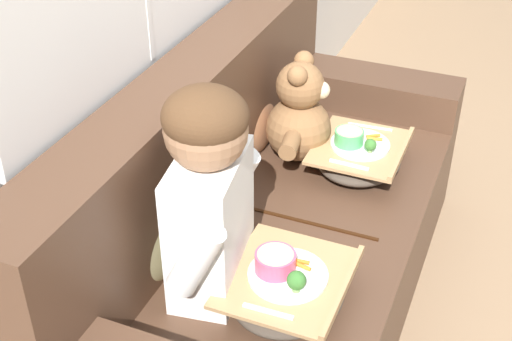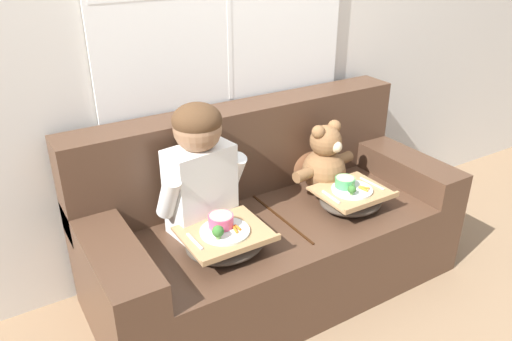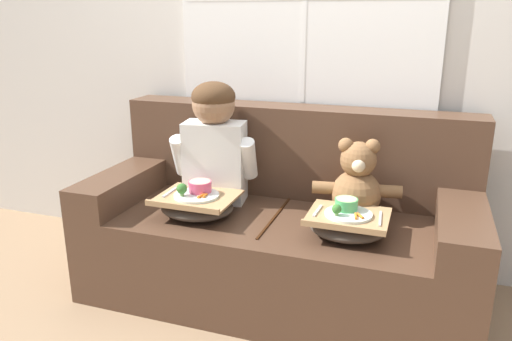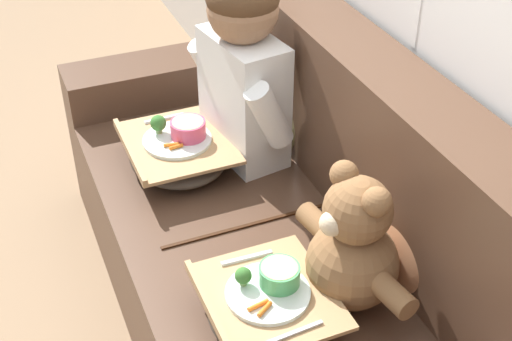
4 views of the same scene
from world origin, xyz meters
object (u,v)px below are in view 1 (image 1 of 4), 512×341
throw_pillow_behind_teddy (255,111)px  lap_tray_child (287,287)px  child_figure (209,185)px  teddy_bear (300,117)px  throw_pillow_behind_child (157,227)px  couch (265,239)px  lap_tray_teddy (359,156)px

throw_pillow_behind_teddy → lap_tray_child: 0.88m
child_figure → teddy_bear: bearing=-0.3°
throw_pillow_behind_teddy → lap_tray_child: (-0.77, -0.42, -0.10)m
throw_pillow_behind_child → lap_tray_child: bearing=-90.1°
throw_pillow_behind_teddy → lap_tray_child: bearing=-151.4°
couch → child_figure: bearing=177.5°
throw_pillow_behind_child → throw_pillow_behind_teddy: 0.76m
throw_pillow_behind_child → lap_tray_child: throw_pillow_behind_child is taller
throw_pillow_behind_child → lap_tray_teddy: size_ratio=0.95×
lap_tray_teddy → throw_pillow_behind_teddy: bearing=89.8°
couch → teddy_bear: couch is taller
couch → throw_pillow_behind_child: size_ratio=5.67×
child_figure → lap_tray_teddy: 0.85m
throw_pillow_behind_child → throw_pillow_behind_teddy: bearing=0.0°
couch → throw_pillow_behind_teddy: couch is taller
throw_pillow_behind_teddy → lap_tray_teddy: 0.43m
teddy_bear → throw_pillow_behind_child: bearing=166.6°
throw_pillow_behind_child → couch: bearing=-27.0°
couch → throw_pillow_behind_teddy: size_ratio=5.96×
throw_pillow_behind_child → child_figure: size_ratio=0.53×
child_figure → lap_tray_child: bearing=-90.2°
throw_pillow_behind_child → lap_tray_teddy: 0.88m
couch → lap_tray_child: (-0.38, -0.22, 0.18)m
couch → lap_tray_teddy: size_ratio=5.38×
child_figure → teddy_bear: 0.79m
teddy_bear → child_figure: bearing=179.7°
couch → lap_tray_child: size_ratio=5.03×
throw_pillow_behind_teddy → teddy_bear: teddy_bear is taller
throw_pillow_behind_child → lap_tray_teddy: bearing=-28.6°
teddy_bear → lap_tray_child: 0.81m
throw_pillow_behind_child → throw_pillow_behind_teddy: throw_pillow_behind_child is taller
child_figure → lap_tray_teddy: size_ratio=1.78×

